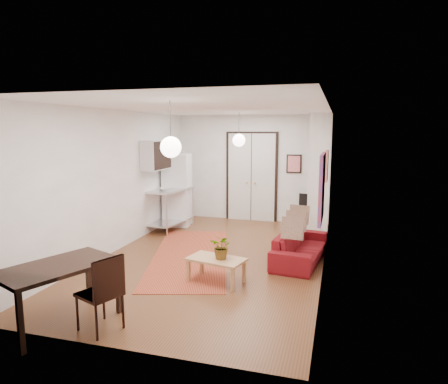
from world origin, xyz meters
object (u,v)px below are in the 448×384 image
(kitchen_counter, at_px, (170,202))
(dining_chair_near, at_px, (103,284))
(black_side_chair, at_px, (309,206))
(coffee_table, at_px, (216,261))
(fridge, at_px, (177,190))
(dining_table, at_px, (58,271))
(dining_chair_far, at_px, (103,284))
(sofa, at_px, (301,247))

(kitchen_counter, height_order, dining_chair_near, kitchen_counter)
(black_side_chair, bearing_deg, coffee_table, 91.53)
(fridge, distance_m, dining_table, 5.55)
(dining_chair_near, distance_m, black_side_chair, 6.63)
(kitchen_counter, height_order, fridge, fridge)
(dining_table, xyz_separation_m, dining_chair_near, (0.60, 0.10, -0.13))
(dining_chair_far, bearing_deg, sofa, 168.94)
(sofa, distance_m, dining_chair_near, 3.96)
(dining_table, height_order, black_side_chair, black_side_chair)
(dining_table, xyz_separation_m, black_side_chair, (2.70, 6.38, -0.19))
(black_side_chair, bearing_deg, dining_chair_near, 87.66)
(fridge, xyz_separation_m, black_side_chair, (3.35, 0.88, -0.43))
(coffee_table, bearing_deg, dining_table, -128.83)
(sofa, relative_size, kitchen_counter, 1.33)
(fridge, bearing_deg, black_side_chair, 6.68)
(coffee_table, xyz_separation_m, fridge, (-2.18, 3.60, 0.58))
(sofa, bearing_deg, coffee_table, 147.75)
(coffee_table, xyz_separation_m, black_side_chair, (1.17, 4.47, 0.16))
(kitchen_counter, xyz_separation_m, dining_chair_near, (1.24, -4.90, -0.13))
(sofa, distance_m, black_side_chair, 2.99)
(dining_table, height_order, dining_chair_near, dining_chair_near)
(fridge, xyz_separation_m, dining_chair_near, (1.25, -5.41, -0.38))
(coffee_table, height_order, dining_chair_far, dining_chair_far)
(dining_chair_near, bearing_deg, dining_chair_far, 180.00)
(sofa, xyz_separation_m, dining_chair_near, (-2.17, -3.31, 0.28))
(kitchen_counter, distance_m, dining_table, 5.04)
(dining_table, bearing_deg, dining_chair_far, 9.27)
(sofa, height_order, kitchen_counter, kitchen_counter)
(fridge, height_order, black_side_chair, fridge)
(coffee_table, relative_size, dining_chair_near, 1.04)
(kitchen_counter, bearing_deg, black_side_chair, 30.52)
(coffee_table, bearing_deg, dining_chair_near, -117.33)
(coffee_table, distance_m, dining_table, 2.47)
(sofa, bearing_deg, dining_chair_near, 153.98)
(kitchen_counter, height_order, black_side_chair, kitchen_counter)
(black_side_chair, bearing_deg, kitchen_counter, 38.67)
(sofa, height_order, coffee_table, sofa)
(fridge, height_order, dining_chair_far, fridge)
(kitchen_counter, bearing_deg, coffee_table, -46.87)
(kitchen_counter, distance_m, dining_chair_far, 5.06)
(kitchen_counter, relative_size, dining_table, 0.89)
(fridge, bearing_deg, dining_chair_far, -85.02)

